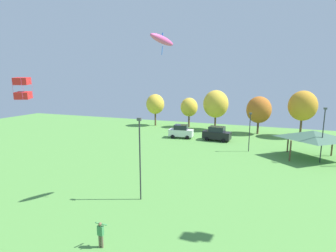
{
  "coord_description": "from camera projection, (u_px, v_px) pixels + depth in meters",
  "views": [
    {
      "loc": [
        3.73,
        1.73,
        9.9
      ],
      "look_at": [
        -1.37,
        15.09,
        7.35
      ],
      "focal_mm": 28.0,
      "sensor_mm": 36.0,
      "label": 1
    }
  ],
  "objects": [
    {
      "name": "parked_car_second_from_left",
      "position": [
        217.0,
        134.0,
        42.79
      ],
      "size": [
        4.61,
        2.41,
        2.33
      ],
      "rotation": [
        0.0,
        0.0,
        -0.1
      ],
      "color": "black",
      "rests_on": "ground"
    },
    {
      "name": "light_post_1",
      "position": [
        323.0,
        132.0,
        30.95
      ],
      "size": [
        0.36,
        0.2,
        6.68
      ],
      "color": "#2D2D33",
      "rests_on": "ground"
    },
    {
      "name": "treeline_tree_4",
      "position": [
        303.0,
        106.0,
        44.7
      ],
      "size": [
        4.67,
        4.67,
        8.03
      ],
      "color": "brown",
      "rests_on": "ground"
    },
    {
      "name": "parked_car_leftmost",
      "position": [
        181.0,
        131.0,
        44.75
      ],
      "size": [
        4.2,
        2.22,
        2.28
      ],
      "rotation": [
        0.0,
        0.0,
        0.09
      ],
      "color": "silver",
      "rests_on": "ground"
    },
    {
      "name": "person_standing_near_foreground",
      "position": [
        101.0,
        233.0,
        15.51
      ],
      "size": [
        0.52,
        0.48,
        1.65
      ],
      "rotation": [
        0.0,
        0.0,
        0.1
      ],
      "color": "brown",
      "rests_on": "ground"
    },
    {
      "name": "treeline_tree_2",
      "position": [
        216.0,
        104.0,
        50.98
      ],
      "size": [
        4.86,
        4.86,
        7.85
      ],
      "color": "brown",
      "rests_on": "ground"
    },
    {
      "name": "light_post_0",
      "position": [
        140.0,
        155.0,
        21.25
      ],
      "size": [
        0.36,
        0.2,
        6.91
      ],
      "color": "#2D2D33",
      "rests_on": "ground"
    },
    {
      "name": "light_post_2",
      "position": [
        250.0,
        129.0,
        35.97
      ],
      "size": [
        0.36,
        0.2,
        5.44
      ],
      "color": "#2D2D33",
      "rests_on": "ground"
    },
    {
      "name": "park_pavilion",
      "position": [
        313.0,
        135.0,
        32.72
      ],
      "size": [
        6.83,
        5.75,
        3.6
      ],
      "color": "brown",
      "rests_on": "ground"
    },
    {
      "name": "kite_flying_2",
      "position": [
        23.0,
        88.0,
        22.98
      ],
      "size": [
        1.54,
        1.56,
        1.94
      ],
      "color": "red"
    },
    {
      "name": "treeline_tree_1",
      "position": [
        189.0,
        107.0,
        54.36
      ],
      "size": [
        3.54,
        3.54,
        6.15
      ],
      "color": "brown",
      "rests_on": "ground"
    },
    {
      "name": "treeline_tree_3",
      "position": [
        259.0,
        110.0,
        47.48
      ],
      "size": [
        4.41,
        4.41,
        6.89
      ],
      "color": "brown",
      "rests_on": "ground"
    },
    {
      "name": "treeline_tree_0",
      "position": [
        155.0,
        104.0,
        56.19
      ],
      "size": [
        3.86,
        3.86,
        6.78
      ],
      "color": "brown",
      "rests_on": "ground"
    },
    {
      "name": "kite_flying_3",
      "position": [
        162.0,
        40.0,
        20.21
      ],
      "size": [
        1.46,
        2.68,
        1.67
      ],
      "color": "#E54C93"
    }
  ]
}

